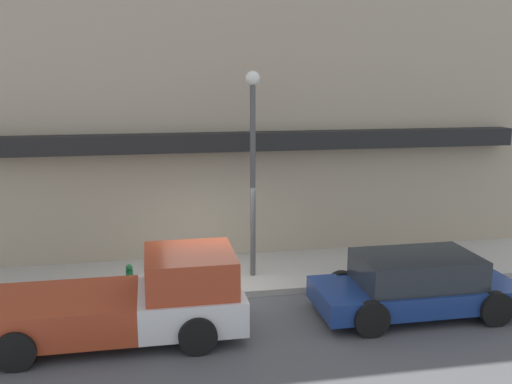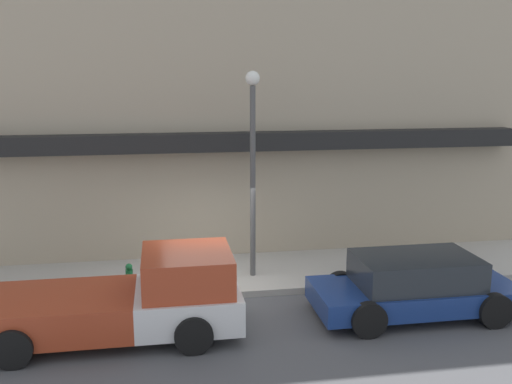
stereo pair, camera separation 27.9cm
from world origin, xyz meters
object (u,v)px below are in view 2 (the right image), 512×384
(pickup_truck, at_px, (128,300))
(parked_car, at_px, (415,285))
(fire_hydrant, at_px, (129,276))
(street_lamp, at_px, (253,150))

(pickup_truck, bearing_deg, parked_car, 0.02)
(pickup_truck, xyz_separation_m, fire_hydrant, (-0.10, 2.31, -0.30))
(parked_car, relative_size, street_lamp, 0.87)
(fire_hydrant, relative_size, street_lamp, 0.12)
(fire_hydrant, distance_m, street_lamp, 4.35)
(pickup_truck, height_order, street_lamp, street_lamp)
(pickup_truck, bearing_deg, fire_hydrant, 92.54)
(fire_hydrant, xyz_separation_m, street_lamp, (3.14, 0.40, 2.99))
(pickup_truck, height_order, parked_car, pickup_truck)
(fire_hydrant, bearing_deg, parked_car, -19.98)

